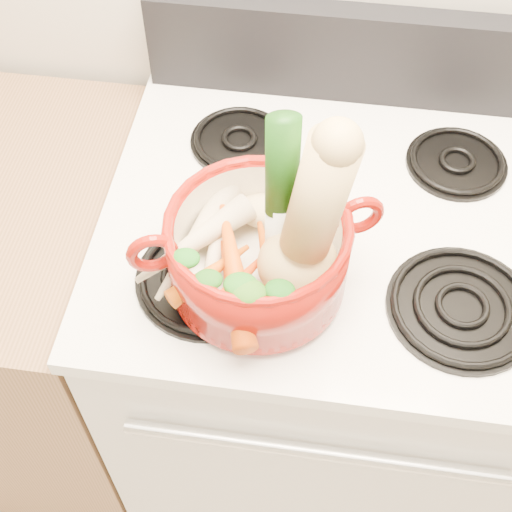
# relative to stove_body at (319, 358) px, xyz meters

# --- Properties ---
(stove_body) EXTENTS (0.76, 0.65, 0.92)m
(stove_body) POSITION_rel_stove_body_xyz_m (0.00, 0.00, 0.00)
(stove_body) COLOR silver
(stove_body) RESTS_ON floor
(cooktop) EXTENTS (0.78, 0.67, 0.03)m
(cooktop) POSITION_rel_stove_body_xyz_m (0.00, 0.00, 0.47)
(cooktop) COLOR white
(cooktop) RESTS_ON stove_body
(control_backsplash) EXTENTS (0.76, 0.05, 0.18)m
(control_backsplash) POSITION_rel_stove_body_xyz_m (0.00, 0.30, 0.58)
(control_backsplash) COLOR black
(control_backsplash) RESTS_ON cooktop
(oven_handle) EXTENTS (0.60, 0.02, 0.02)m
(oven_handle) POSITION_rel_stove_body_xyz_m (0.00, -0.34, 0.32)
(oven_handle) COLOR silver
(oven_handle) RESTS_ON stove_body
(burner_front_left) EXTENTS (0.22, 0.22, 0.02)m
(burner_front_left) POSITION_rel_stove_body_xyz_m (-0.19, -0.16, 0.50)
(burner_front_left) COLOR black
(burner_front_left) RESTS_ON cooktop
(burner_front_right) EXTENTS (0.22, 0.22, 0.02)m
(burner_front_right) POSITION_rel_stove_body_xyz_m (0.19, -0.16, 0.50)
(burner_front_right) COLOR black
(burner_front_right) RESTS_ON cooktop
(burner_back_left) EXTENTS (0.17, 0.17, 0.02)m
(burner_back_left) POSITION_rel_stove_body_xyz_m (-0.19, 0.14, 0.50)
(burner_back_left) COLOR black
(burner_back_left) RESTS_ON cooktop
(burner_back_right) EXTENTS (0.17, 0.17, 0.02)m
(burner_back_right) POSITION_rel_stove_body_xyz_m (0.19, 0.14, 0.50)
(burner_back_right) COLOR black
(burner_back_right) RESTS_ON cooktop
(dutch_oven) EXTENTS (0.34, 0.34, 0.13)m
(dutch_oven) POSITION_rel_stove_body_xyz_m (-0.11, -0.16, 0.57)
(dutch_oven) COLOR maroon
(dutch_oven) RESTS_ON burner_front_left
(pot_handle_left) EXTENTS (0.07, 0.04, 0.07)m
(pot_handle_left) POSITION_rel_stove_body_xyz_m (-0.25, -0.21, 0.62)
(pot_handle_left) COLOR maroon
(pot_handle_left) RESTS_ON dutch_oven
(pot_handle_right) EXTENTS (0.07, 0.04, 0.07)m
(pot_handle_right) POSITION_rel_stove_body_xyz_m (0.02, -0.11, 0.62)
(pot_handle_right) COLOR maroon
(pot_handle_right) RESTS_ON dutch_oven
(squash) EXTENTS (0.19, 0.17, 0.30)m
(squash) POSITION_rel_stove_body_xyz_m (-0.04, -0.18, 0.68)
(squash) COLOR tan
(squash) RESTS_ON dutch_oven
(leek) EXTENTS (0.06, 0.07, 0.29)m
(leek) POSITION_rel_stove_body_xyz_m (-0.09, -0.15, 0.68)
(leek) COLOR silver
(leek) RESTS_ON dutch_oven
(ginger) EXTENTS (0.09, 0.07, 0.05)m
(ginger) POSITION_rel_stove_body_xyz_m (-0.12, -0.07, 0.56)
(ginger) COLOR tan
(ginger) RESTS_ON dutch_oven
(parsnip_0) EXTENTS (0.06, 0.24, 0.07)m
(parsnip_0) POSITION_rel_stove_body_xyz_m (-0.18, -0.14, 0.56)
(parsnip_0) COLOR beige
(parsnip_0) RESTS_ON dutch_oven
(parsnip_1) EXTENTS (0.11, 0.22, 0.06)m
(parsnip_1) POSITION_rel_stove_body_xyz_m (-0.21, -0.14, 0.57)
(parsnip_1) COLOR beige
(parsnip_1) RESTS_ON dutch_oven
(parsnip_2) EXTENTS (0.12, 0.17, 0.05)m
(parsnip_2) POSITION_rel_stove_body_xyz_m (-0.17, -0.12, 0.57)
(parsnip_2) COLOR beige
(parsnip_2) RESTS_ON dutch_oven
(parsnip_3) EXTENTS (0.17, 0.17, 0.06)m
(parsnip_3) POSITION_rel_stove_body_xyz_m (-0.21, -0.15, 0.57)
(parsnip_3) COLOR beige
(parsnip_3) RESTS_ON dutch_oven
(carrot_0) EXTENTS (0.09, 0.18, 0.05)m
(carrot_0) POSITION_rel_stove_body_xyz_m (-0.14, -0.22, 0.55)
(carrot_0) COLOR #D4590A
(carrot_0) RESTS_ON dutch_oven
(carrot_1) EXTENTS (0.12, 0.12, 0.04)m
(carrot_1) POSITION_rel_stove_body_xyz_m (-0.18, -0.20, 0.56)
(carrot_1) COLOR #D6620A
(carrot_1) RESTS_ON dutch_oven
(carrot_2) EXTENTS (0.08, 0.17, 0.05)m
(carrot_2) POSITION_rel_stove_body_xyz_m (-0.10, -0.18, 0.57)
(carrot_2) COLOR #D95B0A
(carrot_2) RESTS_ON dutch_oven
(carrot_3) EXTENTS (0.09, 0.12, 0.04)m
(carrot_3) POSITION_rel_stove_body_xyz_m (-0.14, -0.22, 0.57)
(carrot_3) COLOR red
(carrot_3) RESTS_ON dutch_oven
(carrot_4) EXTENTS (0.09, 0.18, 0.05)m
(carrot_4) POSITION_rel_stove_body_xyz_m (-0.15, -0.18, 0.58)
(carrot_4) COLOR #DC5A0B
(carrot_4) RESTS_ON dutch_oven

